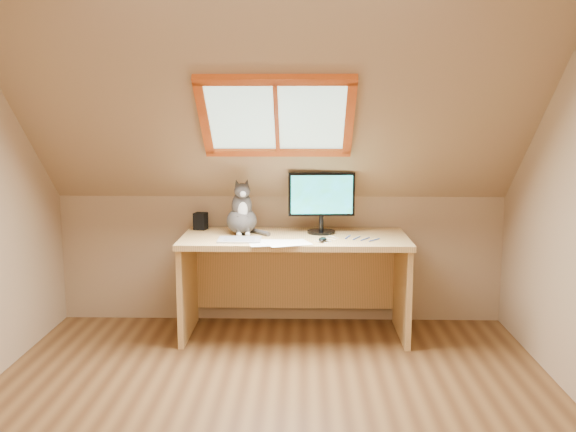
{
  "coord_description": "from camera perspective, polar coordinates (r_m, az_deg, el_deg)",
  "views": [
    {
      "loc": [
        0.18,
        -3.23,
        1.65
      ],
      "look_at": [
        0.08,
        1.0,
        0.97
      ],
      "focal_mm": 40.0,
      "sensor_mm": 36.0,
      "label": 1
    }
  ],
  "objects": [
    {
      "name": "desk_speaker",
      "position": [
        5.0,
        -7.78,
        -0.45
      ],
      "size": [
        0.11,
        0.11,
        0.13
      ],
      "primitive_type": "cube",
      "rotation": [
        0.0,
        0.0,
        -0.23
      ],
      "color": "black",
      "rests_on": "desk"
    },
    {
      "name": "desk",
      "position": [
        4.82,
        0.6,
        -4.3
      ],
      "size": [
        1.66,
        0.72,
        0.76
      ],
      "color": "#E0AA6A",
      "rests_on": "ground"
    },
    {
      "name": "monitor",
      "position": [
        4.77,
        3.0,
        1.56
      ],
      "size": [
        0.5,
        0.21,
        0.46
      ],
      "color": "black",
      "rests_on": "desk"
    },
    {
      "name": "room_shell",
      "position": [
        3.15,
        -1.86,
        5.17
      ],
      "size": [
        3.52,
        3.52,
        2.41
      ],
      "color": "#A18160",
      "rests_on": "ground"
    },
    {
      "name": "papers",
      "position": [
        4.45,
        -1.05,
        -2.39
      ],
      "size": [
        0.35,
        0.3,
        0.01
      ],
      "color": "white",
      "rests_on": "desk"
    },
    {
      "name": "cables",
      "position": [
        4.6,
        5.33,
        -2.04
      ],
      "size": [
        0.51,
        0.26,
        0.01
      ],
      "color": "silver",
      "rests_on": "desk"
    },
    {
      "name": "ground",
      "position": [
        3.64,
        -1.65,
        -17.82
      ],
      "size": [
        3.5,
        3.5,
        0.0
      ],
      "primitive_type": "plane",
      "color": "brown",
      "rests_on": "ground"
    },
    {
      "name": "mouse",
      "position": [
        4.5,
        3.11,
        -2.1
      ],
      "size": [
        0.07,
        0.11,
        0.03
      ],
      "primitive_type": "ellipsoid",
      "rotation": [
        0.0,
        0.0,
        -0.17
      ],
      "color": "black",
      "rests_on": "desk"
    },
    {
      "name": "cat",
      "position": [
        4.77,
        -4.13,
        0.17
      ],
      "size": [
        0.28,
        0.31,
        0.42
      ],
      "color": "#4A4541",
      "rests_on": "desk"
    },
    {
      "name": "graphics_tablet",
      "position": [
        4.55,
        -4.34,
        -2.11
      ],
      "size": [
        0.3,
        0.22,
        0.01
      ],
      "primitive_type": "cube",
      "rotation": [
        0.0,
        0.0,
        0.01
      ],
      "color": "#B2B2B7",
      "rests_on": "desk"
    }
  ]
}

